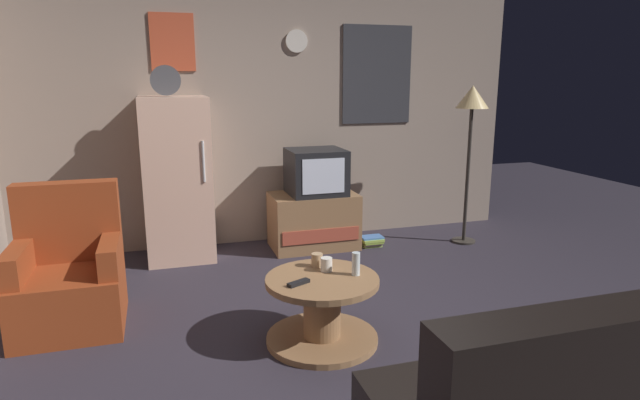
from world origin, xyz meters
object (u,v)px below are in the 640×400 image
wine_glass (356,264)px  standing_lamp (472,109)px  book_stack (372,241)px  armchair (70,277)px  mug_ceramic_tan (317,260)px  fridge (177,179)px  coffee_table (322,310)px  remote_control (299,283)px  crt_tv (316,172)px  tv_stand (314,221)px  mug_ceramic_white (326,264)px

wine_glass → standing_lamp: bearing=41.9°
standing_lamp → book_stack: bearing=172.1°
armchair → mug_ceramic_tan: bearing=-19.0°
fridge → coffee_table: 2.20m
remote_control → armchair: 1.63m
crt_tv → standing_lamp: (1.51, -0.29, 0.59)m
crt_tv → armchair: bearing=-151.3°
standing_lamp → wine_glass: 2.59m
wine_glass → mug_ceramic_tan: bearing=130.9°
tv_stand → coffee_table: tv_stand is taller
coffee_table → mug_ceramic_white: mug_ceramic_white is taller
book_stack → mug_ceramic_tan: bearing=-123.9°
book_stack → mug_ceramic_white: bearing=-121.4°
mug_ceramic_tan → remote_control: mug_ceramic_tan is taller
tv_stand → coffee_table: size_ratio=1.17×
fridge → crt_tv: (1.31, -0.08, 0.01)m
standing_lamp → remote_control: (-2.21, -1.68, -0.91)m
standing_lamp → mug_ceramic_white: standing_lamp is taller
wine_glass → armchair: size_ratio=0.16×
coffee_table → mug_ceramic_white: 0.29m
standing_lamp → remote_control: bearing=-142.7°
fridge → mug_ceramic_tan: (0.81, -1.78, -0.27)m
mug_ceramic_white → book_stack: bearing=58.6°
coffee_table → wine_glass: size_ratio=4.80×
crt_tv → book_stack: crt_tv is taller
wine_glass → mug_ceramic_white: bearing=142.0°
fridge → coffee_table: size_ratio=2.46×
tv_stand → coffee_table: (-0.50, -1.90, -0.05)m
wine_glass → fridge: bearing=116.6°
standing_lamp → mug_ceramic_tan: (-2.01, -1.41, -0.88)m
book_stack → standing_lamp: bearing=-7.9°
standing_lamp → armchair: (-3.61, -0.86, -1.02)m
mug_ceramic_tan → standing_lamp: bearing=35.1°
wine_glass → mug_ceramic_white: 0.20m
coffee_table → book_stack: (1.06, 1.75, -0.16)m
crt_tv → coffee_table: bearing=-105.4°
mug_ceramic_tan → armchair: bearing=161.0°
crt_tv → armchair: crt_tv is taller
mug_ceramic_white → remote_control: 0.29m
tv_stand → coffee_table: bearing=-104.7°
fridge → armchair: fridge is taller
fridge → wine_glass: size_ratio=11.80×
standing_lamp → mug_ceramic_white: (-1.98, -1.51, -0.88)m
coffee_table → armchair: bearing=154.4°
tv_stand → crt_tv: crt_tv is taller
remote_control → crt_tv: bearing=45.5°
fridge → coffee_table: fridge is taller
tv_stand → armchair: size_ratio=0.87×
fridge → book_stack: fridge is taller
fridge → remote_control: bearing=-73.4°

